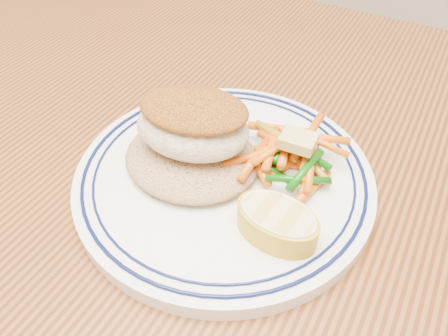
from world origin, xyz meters
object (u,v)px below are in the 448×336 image
Objects in this scene: vegetable_pile at (289,154)px; lemon_wedge at (277,222)px; rice_pilaf at (191,155)px; dining_table at (178,265)px; fish_fillet at (193,123)px; plate at (224,177)px.

lemon_wedge is (0.02, -0.07, 0.00)m from vegetable_pile.
dining_table is at bearing -92.37° from rice_pilaf.
lemon_wedge reaches higher than dining_table.
fish_fillet is 1.61× the size of lemon_wedge.
fish_fillet is (0.00, 0.04, 0.15)m from dining_table.
dining_table is 12.42× the size of rice_pilaf.
fish_fillet reaches higher than dining_table.
vegetable_pile is at bearing 106.37° from lemon_wedge.
vegetable_pile is (0.08, 0.08, 0.13)m from dining_table.
lemon_wedge is (0.10, -0.03, 0.00)m from rice_pilaf.
fish_fillet is at bearing 177.75° from plate.
plate is (0.03, 0.04, 0.11)m from dining_table.
fish_fillet is at bearing -156.29° from vegetable_pile.
rice_pilaf is at bearing -81.31° from fish_fillet.
plate is at bearing 52.94° from dining_table.
lemon_wedge is at bearing -30.38° from plate.
vegetable_pile is at bearing 23.71° from fish_fillet.
plate is 0.06m from fish_fillet.
dining_table is 0.13m from rice_pilaf.
plate is 0.08m from lemon_wedge.
plate is 2.15× the size of rice_pilaf.
plate reaches higher than dining_table.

